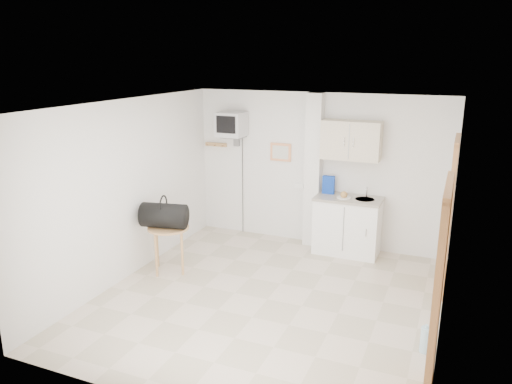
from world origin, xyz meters
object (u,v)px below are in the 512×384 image
at_px(crt_television, 232,125).
at_px(round_table, 169,233).
at_px(duffel_bag, 164,215).
at_px(water_bottle, 425,340).

xyz_separation_m(crt_television, round_table, (-0.20, -1.73, -1.35)).
relative_size(round_table, duffel_bag, 0.97).
xyz_separation_m(duffel_bag, water_bottle, (3.66, -0.70, -0.72)).
bearing_deg(duffel_bag, crt_television, 71.16).
bearing_deg(round_table, crt_television, 83.41).
xyz_separation_m(crt_television, water_bottle, (3.43, -2.48, -1.79)).
xyz_separation_m(round_table, water_bottle, (3.63, -0.74, -0.44)).
height_order(round_table, water_bottle, round_table).
distance_m(crt_television, round_table, 2.21).
bearing_deg(crt_television, duffel_bag, -97.52).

